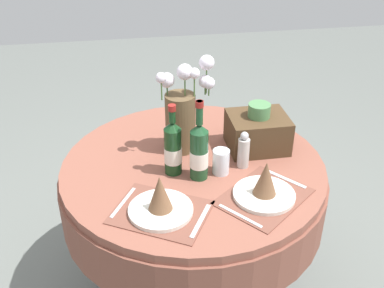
{
  "coord_description": "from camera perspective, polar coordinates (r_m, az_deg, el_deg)",
  "views": [
    {
      "loc": [
        -0.28,
        -1.64,
        1.83
      ],
      "look_at": [
        0.0,
        0.03,
        0.82
      ],
      "focal_mm": 43.32,
      "sensor_mm": 36.0,
      "label": 1
    }
  ],
  "objects": [
    {
      "name": "ground",
      "position": [
        2.47,
        0.11,
        -16.78
      ],
      "size": [
        8.0,
        8.0,
        0.0
      ],
      "primitive_type": "plane",
      "color": "slate"
    },
    {
      "name": "flower_vase",
      "position": [
        2.0,
        -1.2,
        3.9
      ],
      "size": [
        0.25,
        0.13,
        0.44
      ],
      "color": "brown",
      "rests_on": "dining_table"
    },
    {
      "name": "wine_bottle_left",
      "position": [
        1.84,
        0.88,
        -0.85
      ],
      "size": [
        0.07,
        0.07,
        0.34
      ],
      "color": "#194223",
      "rests_on": "dining_table"
    },
    {
      "name": "place_setting_right",
      "position": [
        1.79,
        8.94,
        -5.3
      ],
      "size": [
        0.43,
        0.42,
        0.16
      ],
      "color": "brown",
      "rests_on": "dining_table"
    },
    {
      "name": "pepper_mill",
      "position": [
        1.94,
        6.37,
        -0.87
      ],
      "size": [
        0.05,
        0.05,
        0.17
      ],
      "color": "#B7B2AD",
      "rests_on": "dining_table"
    },
    {
      "name": "place_setting_left",
      "position": [
        1.7,
        -3.91,
        -7.18
      ],
      "size": [
        0.42,
        0.39,
        0.16
      ],
      "color": "brown",
      "rests_on": "dining_table"
    },
    {
      "name": "tumbler_near_left",
      "position": [
        1.91,
        3.58,
        -2.19
      ],
      "size": [
        0.07,
        0.07,
        0.11
      ],
      "primitive_type": "cylinder",
      "color": "silver",
      "rests_on": "dining_table"
    },
    {
      "name": "woven_basket_side_right",
      "position": [
        2.08,
        8.07,
        1.63
      ],
      "size": [
        0.26,
        0.22,
        0.22
      ],
      "color": "#47331E",
      "rests_on": "dining_table"
    },
    {
      "name": "dining_table",
      "position": [
        2.08,
        0.13,
        -5.92
      ],
      "size": [
        1.15,
        1.15,
        0.74
      ],
      "color": "brown",
      "rests_on": "ground"
    },
    {
      "name": "wine_bottle_right",
      "position": [
        1.87,
        -2.36,
        -0.46
      ],
      "size": [
        0.07,
        0.07,
        0.31
      ],
      "color": "#143819",
      "rests_on": "dining_table"
    }
  ]
}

